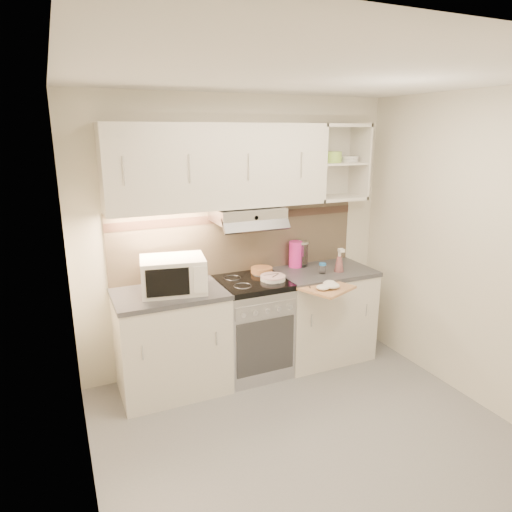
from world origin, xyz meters
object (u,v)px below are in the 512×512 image
at_px(electric_range, 252,326).
at_px(microwave, 173,275).
at_px(plate_stack, 273,278).
at_px(watering_can, 176,286).
at_px(cutting_board, 327,288).
at_px(pink_pitcher, 296,254).
at_px(spray_bottle, 339,262).
at_px(glass_jar, 301,254).

bearing_deg(electric_range, microwave, -178.86).
bearing_deg(plate_stack, watering_can, -177.19).
xyz_separation_m(plate_stack, cutting_board, (0.37, -0.31, -0.05)).
relative_size(electric_range, pink_pitcher, 3.53).
relative_size(electric_range, spray_bottle, 3.74).
bearing_deg(watering_can, spray_bottle, -16.27).
relative_size(watering_can, cutting_board, 0.65).
bearing_deg(spray_bottle, watering_can, -170.75).
bearing_deg(glass_jar, microwave, -170.85).
bearing_deg(watering_can, electric_range, -7.35).
distance_m(microwave, glass_jar, 1.35).
relative_size(watering_can, glass_jar, 1.03).
xyz_separation_m(microwave, glass_jar, (1.33, 0.21, -0.02)).
height_order(watering_can, cutting_board, watering_can).
bearing_deg(cutting_board, watering_can, 145.34).
bearing_deg(microwave, cutting_board, -6.85).
bearing_deg(watering_can, plate_stack, -14.15).
bearing_deg(electric_range, cutting_board, -35.82).
height_order(plate_stack, pink_pitcher, pink_pitcher).
bearing_deg(pink_pitcher, plate_stack, -132.03).
xyz_separation_m(microwave, pink_pitcher, (1.26, 0.21, -0.02)).
bearing_deg(pink_pitcher, electric_range, -148.17).
bearing_deg(pink_pitcher, spray_bottle, -33.18).
distance_m(spray_bottle, cutting_board, 0.44).
relative_size(watering_can, pink_pitcher, 1.01).
bearing_deg(electric_range, spray_bottle, -6.88).
height_order(electric_range, cutting_board, electric_range).
xyz_separation_m(pink_pitcher, spray_bottle, (0.30, -0.30, -0.03)).
height_order(pink_pitcher, cutting_board, pink_pitcher).
height_order(plate_stack, spray_bottle, spray_bottle).
xyz_separation_m(electric_range, watering_can, (-0.72, -0.12, 0.53)).
bearing_deg(watering_can, pink_pitcher, -2.78).
bearing_deg(microwave, glass_jar, 18.97).
bearing_deg(pink_pitcher, microwave, -158.44).
relative_size(watering_can, plate_stack, 1.15).
height_order(microwave, pink_pitcher, microwave).
distance_m(plate_stack, glass_jar, 0.54).
bearing_deg(plate_stack, pink_pitcher, 36.01).
bearing_deg(pink_pitcher, watering_can, -153.86).
height_order(microwave, cutting_board, microwave).
distance_m(microwave, pink_pitcher, 1.28).
relative_size(microwave, plate_stack, 2.54).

